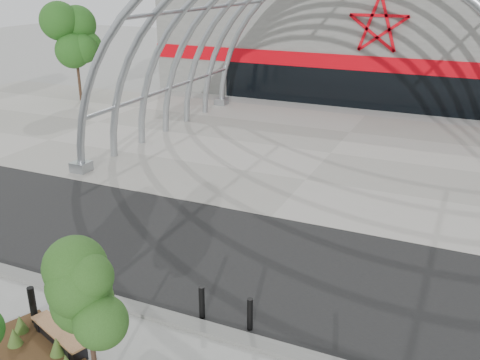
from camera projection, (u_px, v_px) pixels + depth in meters
ground at (180, 317)px, 14.61m from camera, size 140.00×140.00×0.00m
road at (234, 258)px, 17.58m from camera, size 140.00×7.00×0.02m
forecourt at (331, 153)px, 27.78m from camera, size 60.00×17.00×0.04m
kerb at (175, 320)px, 14.38m from camera, size 60.00×0.50×0.12m
arena_building at (395, 39)px, 41.60m from camera, size 34.00×15.24×8.00m
vault_canopy at (331, 153)px, 27.78m from camera, size 20.80×15.80×20.36m
street_tree_1 at (88, 306)px, 11.01m from camera, size 1.40×1.40×3.30m
bench_0 at (60, 337)px, 13.45m from camera, size 2.10×1.12×0.43m
bollard_0 at (33, 306)px, 14.09m from camera, size 0.18×0.18×1.14m
bollard_1 at (88, 284)px, 15.12m from camera, size 0.18×0.18×1.10m
bollard_2 at (202, 303)px, 14.37m from camera, size 0.16×0.16×0.99m
bollard_3 at (250, 314)px, 13.91m from camera, size 0.15×0.15×0.95m
bg_tree_0 at (74, 36)px, 37.58m from camera, size 3.00×3.00×6.45m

